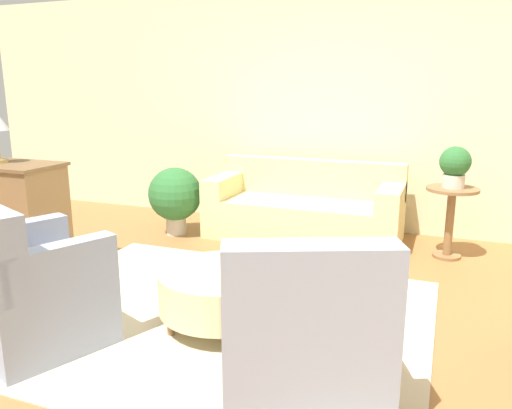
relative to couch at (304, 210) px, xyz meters
name	(u,v)px	position (x,y,z in m)	size (l,w,h in m)	color
ground_plane	(210,317)	(-0.09, -2.22, -0.31)	(16.00, 16.00, 0.00)	#996638
wall_back	(313,109)	(-0.09, 0.62, 1.09)	(9.55, 0.12, 2.80)	beige
rug	(210,317)	(-0.09, -2.22, -0.31)	(3.12, 2.56, 0.01)	beige
couch	(304,210)	(0.00, 0.00, 0.00)	(2.13, 0.87, 0.84)	beige
armchair_left	(29,289)	(-1.01, -2.98, 0.07)	(1.05, 1.01, 0.97)	#8E99B2
armchair_right	(303,341)	(0.83, -2.98, 0.07)	(1.05, 1.01, 0.97)	#8E99B2
ottoman_table	(221,290)	(0.05, -2.30, -0.04)	(0.88, 0.88, 0.40)	beige
side_table	(451,211)	(1.52, -0.16, 0.16)	(0.49, 0.49, 0.71)	olive
dresser	(6,212)	(-2.43, -1.83, 0.19)	(1.15, 0.56, 0.97)	olive
potted_plant_on_side_table	(455,165)	(1.52, -0.16, 0.62)	(0.29, 0.29, 0.40)	beige
potted_plant_floor	(175,196)	(-1.40, -0.43, 0.14)	(0.61, 0.61, 0.77)	beige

